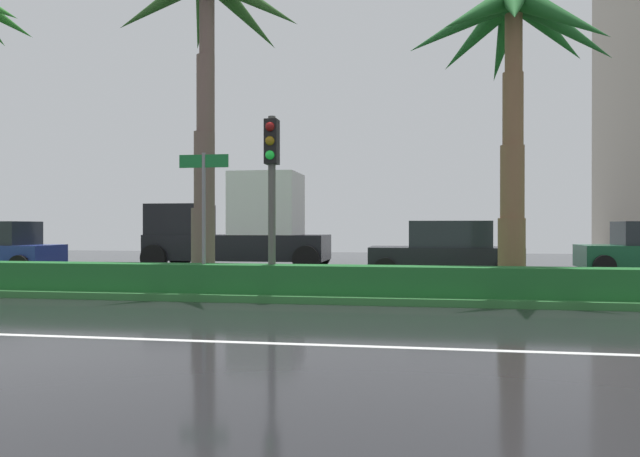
{
  "coord_description": "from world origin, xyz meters",
  "views": [
    {
      "loc": [
        5.22,
        -5.82,
        1.57
      ],
      "look_at": [
        2.03,
        13.42,
        1.49
      ],
      "focal_mm": 33.86,
      "sensor_mm": 36.0,
      "label": 1
    }
  ],
  "objects_px": {
    "palm_tree_centre": "(513,48)",
    "car_in_traffic_second": "(446,252)",
    "traffic_signal_median_right": "(272,171)",
    "box_truck_lead": "(241,227)",
    "palm_tree_centre_left": "(206,35)",
    "street_name_sign": "(204,202)"
  },
  "relations": [
    {
      "from": "palm_tree_centre_left",
      "to": "palm_tree_centre",
      "type": "xyz_separation_m",
      "value": [
        7.13,
        -0.25,
        -0.73
      ]
    },
    {
      "from": "street_name_sign",
      "to": "palm_tree_centre",
      "type": "bearing_deg",
      "value": 11.56
    },
    {
      "from": "traffic_signal_median_right",
      "to": "car_in_traffic_second",
      "type": "distance_m",
      "value": 6.88
    },
    {
      "from": "palm_tree_centre",
      "to": "car_in_traffic_second",
      "type": "relative_size",
      "value": 1.61
    },
    {
      "from": "traffic_signal_median_right",
      "to": "palm_tree_centre_left",
      "type": "bearing_deg",
      "value": 144.22
    },
    {
      "from": "palm_tree_centre_left",
      "to": "palm_tree_centre",
      "type": "relative_size",
      "value": 1.15
    },
    {
      "from": "box_truck_lead",
      "to": "traffic_signal_median_right",
      "type": "bearing_deg",
      "value": 111.13
    },
    {
      "from": "palm_tree_centre_left",
      "to": "street_name_sign",
      "type": "xyz_separation_m",
      "value": [
        0.52,
        -1.6,
        -4.14
      ]
    },
    {
      "from": "traffic_signal_median_right",
      "to": "box_truck_lead",
      "type": "relative_size",
      "value": 0.59
    },
    {
      "from": "traffic_signal_median_right",
      "to": "palm_tree_centre",
      "type": "bearing_deg",
      "value": 12.93
    },
    {
      "from": "palm_tree_centre_left",
      "to": "traffic_signal_median_right",
      "type": "bearing_deg",
      "value": -35.78
    },
    {
      "from": "traffic_signal_median_right",
      "to": "box_truck_lead",
      "type": "distance_m",
      "value": 9.03
    },
    {
      "from": "palm_tree_centre",
      "to": "traffic_signal_median_right",
      "type": "relative_size",
      "value": 1.83
    },
    {
      "from": "street_name_sign",
      "to": "car_in_traffic_second",
      "type": "distance_m",
      "value": 7.77
    },
    {
      "from": "palm_tree_centre_left",
      "to": "box_truck_lead",
      "type": "height_order",
      "value": "palm_tree_centre_left"
    },
    {
      "from": "traffic_signal_median_right",
      "to": "street_name_sign",
      "type": "height_order",
      "value": "traffic_signal_median_right"
    },
    {
      "from": "street_name_sign",
      "to": "box_truck_lead",
      "type": "relative_size",
      "value": 0.47
    },
    {
      "from": "palm_tree_centre",
      "to": "car_in_traffic_second",
      "type": "height_order",
      "value": "palm_tree_centre"
    },
    {
      "from": "palm_tree_centre_left",
      "to": "traffic_signal_median_right",
      "type": "xyz_separation_m",
      "value": [
        1.98,
        -1.43,
        -3.47
      ]
    },
    {
      "from": "palm_tree_centre_left",
      "to": "car_in_traffic_second",
      "type": "xyz_separation_m",
      "value": [
        5.86,
        3.91,
        -5.39
      ]
    },
    {
      "from": "palm_tree_centre",
      "to": "car_in_traffic_second",
      "type": "distance_m",
      "value": 6.38
    },
    {
      "from": "palm_tree_centre",
      "to": "palm_tree_centre_left",
      "type": "bearing_deg",
      "value": 178.01
    }
  ]
}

